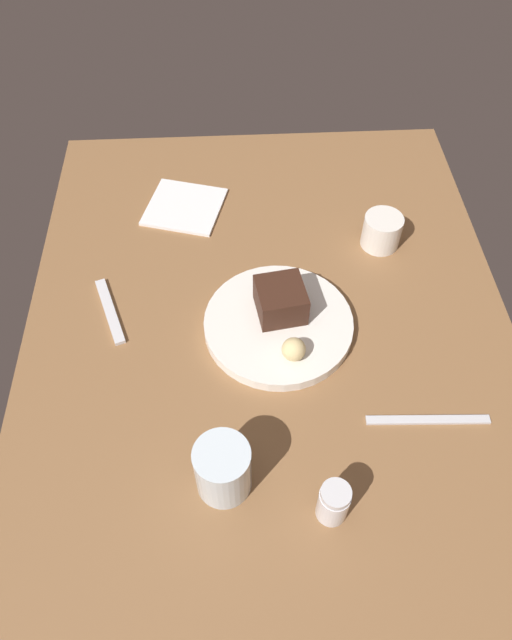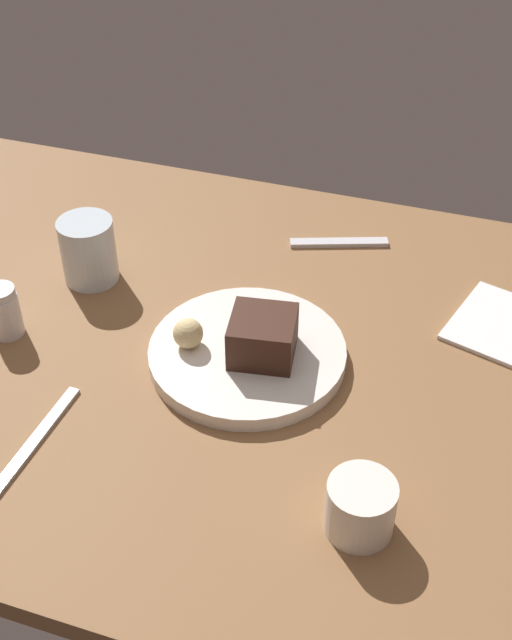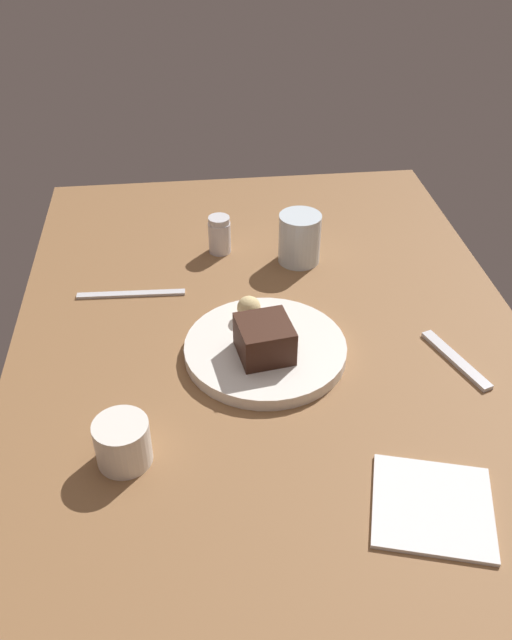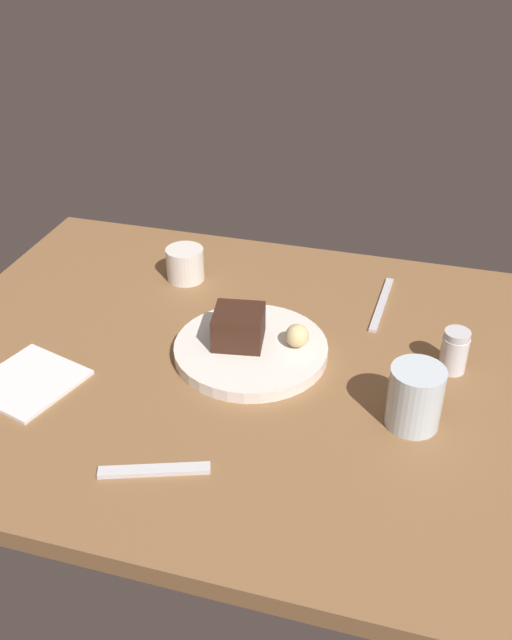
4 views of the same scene
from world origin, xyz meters
The scene contains 10 objects.
dining_table centered at (0.00, 0.00, 1.50)cm, with size 120.00×84.00×3.00cm, color brown.
dessert_plate centered at (4.48, -1.55, 4.03)cm, with size 25.40×25.40×2.05cm, color white.
chocolate_cake_slice centered at (6.68, -1.98, 7.90)cm, with size 8.03×7.88×5.69cm, color #381E14.
bread_roll centered at (-2.84, -3.35, 7.00)cm, with size 3.90×3.90×3.90cm, color #DBC184.
salt_shaker centered at (-27.68, -6.42, 6.63)cm, with size 4.31×4.31×7.37cm.
water_glass centered at (-22.66, 8.25, 7.77)cm, with size 7.89×7.89×9.55cm, color silver.
coffee_cup centered at (23.81, -22.55, 6.22)cm, with size 7.28×7.28×6.45cm, color silver.
dessert_spoon centered at (9.50, 27.66, 3.35)cm, with size 15.00×1.80×0.70cm, color silver.
butter_knife centered at (-14.43, -23.11, 3.25)cm, with size 19.00×1.40×0.50cm, color silver.
folded_napkin centered at (35.94, 15.17, 3.30)cm, with size 14.09×14.53×0.60cm, color white.
Camera 2 is at (30.04, -76.04, 75.05)cm, focal length 46.34 mm.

